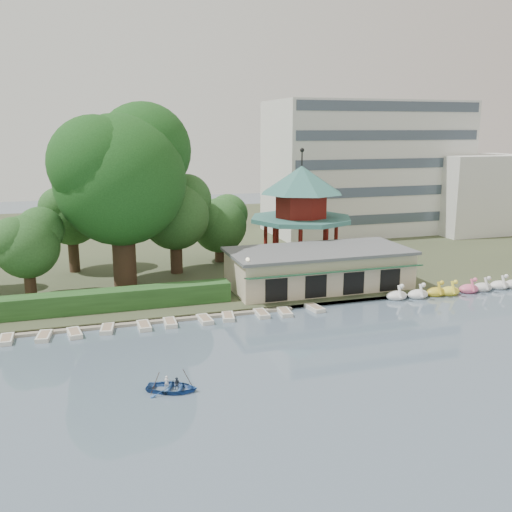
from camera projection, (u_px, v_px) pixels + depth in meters
name	position (u px, v px, depth m)	size (l,w,h in m)	color
ground_plane	(312.00, 396.00, 35.64)	(220.00, 220.00, 0.00)	slate
shore	(174.00, 240.00, 84.00)	(220.00, 70.00, 0.40)	#424930
embankment	(237.00, 311.00, 51.71)	(220.00, 0.60, 0.30)	gray
dock	(101.00, 325.00, 48.11)	(34.00, 1.60, 0.24)	gray
boathouse	(319.00, 268.00, 58.50)	(18.60, 9.39, 3.90)	beige
pavilion	(301.00, 205.00, 67.30)	(12.40, 12.40, 13.50)	beige
office_building	(384.00, 172.00, 88.67)	(38.00, 18.00, 20.00)	silver
hedge	(63.00, 304.00, 50.05)	(30.00, 2.00, 1.80)	#295523
lamp_post	(248.00, 271.00, 53.03)	(0.36, 0.36, 4.28)	black
big_tree	(122.00, 170.00, 56.63)	(14.38, 13.40, 18.67)	#3A281C
small_trees	(107.00, 223.00, 61.16)	(39.34, 16.47, 11.01)	#3A281C
swan_boats	(476.00, 288.00, 58.35)	(19.73, 2.17, 1.92)	white
moored_rowboats	(125.00, 328.00, 47.36)	(35.29, 2.79, 0.36)	silver
rowboat_with_passengers	(172.00, 384.00, 36.21)	(5.50, 4.81, 2.01)	#285093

